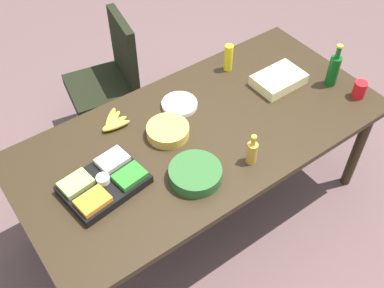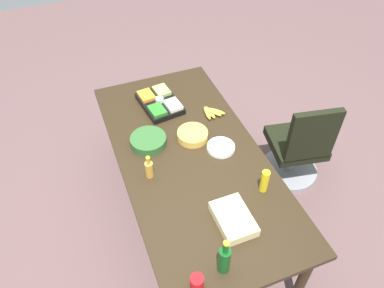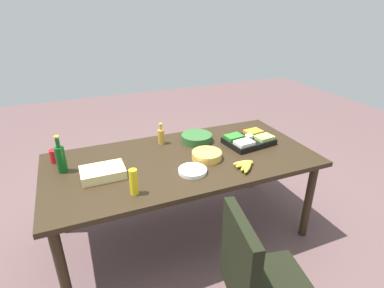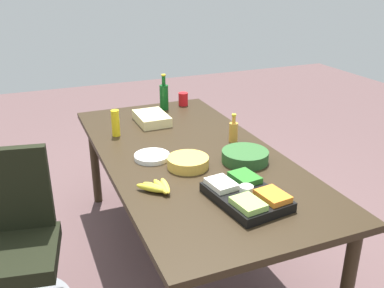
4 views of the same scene
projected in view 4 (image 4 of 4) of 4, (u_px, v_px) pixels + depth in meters
ground_plane at (190, 255)px, 3.05m from camera, size 10.00×10.00×0.00m
conference_table at (190, 164)px, 2.77m from camera, size 2.22×1.08×0.79m
office_chair at (16, 256)px, 2.45m from camera, size 0.57×0.56×0.97m
wine_bottle at (164, 96)px, 3.54m from camera, size 0.08×0.08×0.30m
mustard_bottle at (116, 123)px, 2.99m from camera, size 0.06×0.06×0.19m
paper_plate_stack at (152, 157)px, 2.66m from camera, size 0.25×0.25×0.03m
chip_bowl at (188, 162)px, 2.54m from camera, size 0.29×0.29×0.06m
red_solo_cup at (183, 99)px, 3.67m from camera, size 0.08×0.08×0.11m
dressing_bottle at (233, 131)px, 2.90m from camera, size 0.06×0.06×0.20m
sheet_cake at (152, 118)px, 3.27m from camera, size 0.32×0.22×0.07m
veggie_tray at (246, 195)px, 2.17m from camera, size 0.45×0.35×0.09m
salad_bowl at (245, 156)px, 2.61m from camera, size 0.32×0.32×0.07m
banana_bunch at (158, 187)px, 2.27m from camera, size 0.17×0.18×0.04m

